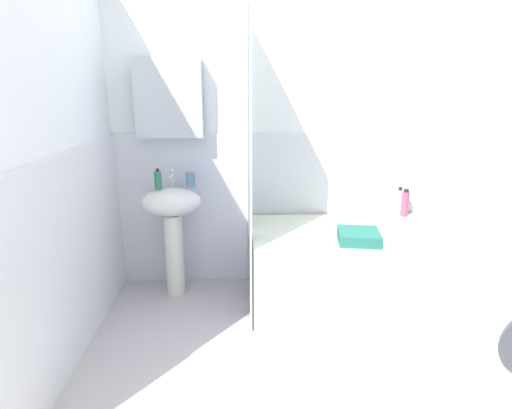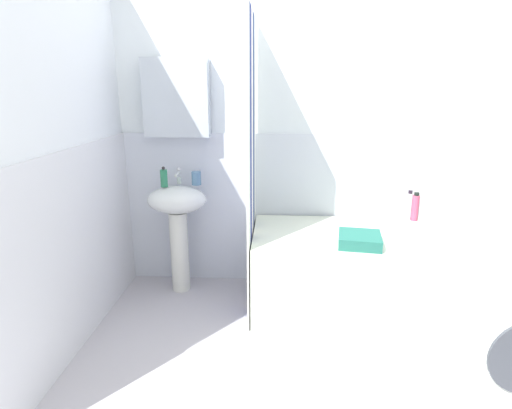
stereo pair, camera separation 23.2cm
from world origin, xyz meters
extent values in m
cube|color=#B4B0B8|center=(0.00, 0.00, -0.02)|extent=(4.80, 5.60, 0.04)
cube|color=white|center=(0.00, 1.27, 1.20)|extent=(3.60, 0.05, 2.40)
cube|color=silver|center=(0.00, 1.24, 0.60)|extent=(3.60, 0.02, 1.20)
cube|color=silver|center=(-1.09, 1.18, 1.46)|extent=(0.48, 0.12, 0.56)
cube|color=white|center=(-1.57, 0.34, 1.20)|extent=(0.05, 1.81, 2.40)
cube|color=silver|center=(-1.54, 0.34, 0.60)|extent=(0.02, 1.81, 1.20)
cylinder|color=silver|center=(-1.09, 1.03, 0.32)|extent=(0.14, 0.14, 0.63)
ellipsoid|color=silver|center=(-1.09, 1.03, 0.73)|extent=(0.44, 0.34, 0.20)
cylinder|color=silver|center=(-1.09, 1.13, 0.86)|extent=(0.03, 0.03, 0.05)
cylinder|color=silver|center=(-1.09, 1.08, 0.91)|extent=(0.02, 0.10, 0.02)
sphere|color=silver|center=(-1.09, 1.13, 0.94)|extent=(0.03, 0.03, 0.03)
cylinder|color=#28754F|center=(-1.18, 1.02, 0.89)|extent=(0.05, 0.05, 0.13)
sphere|color=black|center=(-1.18, 1.02, 0.97)|extent=(0.02, 0.02, 0.02)
cylinder|color=#527A9E|center=(-0.95, 1.10, 0.88)|extent=(0.07, 0.07, 0.10)
cube|color=silver|center=(0.27, 0.84, 0.28)|extent=(1.55, 0.75, 0.56)
cube|color=white|center=(-0.52, 0.54, 1.00)|extent=(0.01, 0.15, 2.00)
cube|color=navy|center=(-0.52, 0.69, 1.00)|extent=(0.01, 0.15, 2.00)
cube|color=white|center=(-0.52, 0.84, 1.00)|extent=(0.01, 0.15, 2.00)
cube|color=navy|center=(-0.52, 0.99, 1.00)|extent=(0.01, 0.15, 2.00)
cube|color=white|center=(-0.52, 1.14, 1.00)|extent=(0.01, 0.15, 2.00)
cylinder|color=gold|center=(0.94, 1.13, 0.66)|extent=(0.07, 0.07, 0.20)
cylinder|color=black|center=(0.94, 1.13, 0.78)|extent=(0.05, 0.05, 0.02)
cylinder|color=#232130|center=(0.85, 1.13, 0.65)|extent=(0.04, 0.04, 0.16)
cylinder|color=#28272E|center=(0.85, 1.13, 0.74)|extent=(0.03, 0.03, 0.02)
cylinder|color=#CE466A|center=(0.69, 1.15, 0.66)|extent=(0.05, 0.05, 0.19)
cylinder|color=black|center=(0.69, 1.15, 0.77)|extent=(0.04, 0.04, 0.02)
cylinder|color=white|center=(0.65, 1.16, 0.67)|extent=(0.04, 0.04, 0.20)
cylinder|color=black|center=(0.65, 1.16, 0.78)|extent=(0.03, 0.03, 0.02)
cube|color=#266C5F|center=(0.18, 0.61, 0.60)|extent=(0.30, 0.30, 0.07)
cube|color=white|center=(0.70, -0.09, 0.43)|extent=(0.62, 0.57, 0.86)
camera|label=1|loc=(-0.58, -1.87, 1.54)|focal=28.82mm
camera|label=2|loc=(-0.34, -1.87, 1.54)|focal=28.82mm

